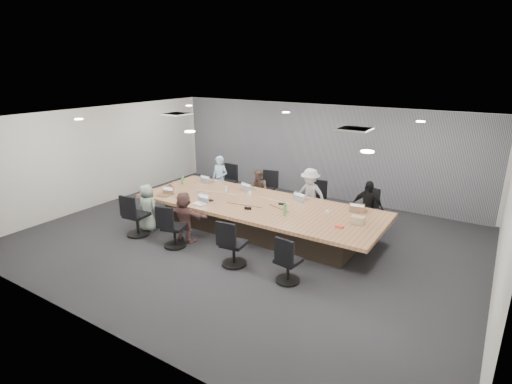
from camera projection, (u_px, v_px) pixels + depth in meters
The scene contains 39 objects.
floor at pixel (247, 239), 9.37m from camera, with size 10.00×8.00×0.00m, color #27262A.
ceiling at pixel (246, 119), 8.52m from camera, with size 10.00×8.00×0.00m, color white.
wall_back at pixel (319, 151), 12.17m from camera, with size 10.00×2.80×0.00m, color beige.
wall_front at pixel (92, 247), 5.73m from camera, with size 10.00×2.80×0.00m, color beige.
wall_left at pixel (102, 156), 11.50m from camera, with size 8.00×2.80×0.00m, color beige.
wall_right at pixel (506, 228), 6.40m from camera, with size 8.00×2.80×0.00m, color beige.
curtain at pixel (318, 151), 12.10m from camera, with size 9.80×0.04×2.80m, color slate.
conference_table at pixel (258, 216), 9.65m from camera, with size 6.00×2.20×0.74m.
chair_0 at pixel (227, 185), 12.13m from camera, with size 0.58×0.58×0.86m, color black, non-canonical shape.
chair_1 at pixel (265, 192), 11.44m from camera, with size 0.57×0.57×0.84m, color black, non-canonical shape.
chair_2 at pixel (315, 203), 10.66m from camera, with size 0.50×0.50×0.74m, color black, non-canonical shape.
chair_3 at pixel (371, 213), 9.89m from camera, with size 0.53×0.53×0.78m, color black, non-canonical shape.
chair_4 at pixel (137, 218), 9.47m from camera, with size 0.57×0.57×0.84m, color black, non-canonical shape.
chair_5 at pixel (174, 230), 8.87m from camera, with size 0.53×0.53×0.78m, color black, non-canonical shape.
chair_6 at pixel (234, 247), 8.04m from camera, with size 0.53×0.53×0.79m, color black, non-canonical shape.
chair_7 at pixel (288, 264), 7.42m from camera, with size 0.49×0.49×0.72m, color black, non-canonical shape.
person_0 at pixel (220, 179), 11.77m from camera, with size 0.50×0.33×1.37m, color #A1C8E9.
laptop_0 at pixel (208, 181), 11.31m from camera, with size 0.33×0.23×0.02m, color #B2B2B7.
person_1 at pixel (259, 190), 11.11m from camera, with size 0.56×0.44×1.15m, color brown.
laptop_1 at pixel (248, 189), 10.61m from camera, with size 0.35×0.24×0.02m, color #B2B2B7.
person_2 at pixel (310, 195), 10.28m from camera, with size 0.91×0.52×1.40m, color #A9A9A9.
laptop_2 at pixel (300, 199), 9.82m from camera, with size 0.34×0.24×0.02m, color #B2B2B7.
person_3 at pixel (367, 207), 9.52m from camera, with size 0.77×0.32×1.32m, color black.
laptop_3 at pixel (360, 210), 9.05m from camera, with size 0.34×0.23×0.02m, color #8C6647.
person_4 at pixel (148, 208), 9.70m from camera, with size 0.57×0.37×1.17m, color #8BA090.
laptop_4 at pixel (163, 195), 10.10m from camera, with size 0.31×0.21×0.02m, color #8C6647.
person_5 at pixel (185, 217), 9.09m from camera, with size 1.10×0.35×1.19m, color brown.
laptop_5 at pixel (200, 204), 9.49m from camera, with size 0.34×0.23×0.02m, color #B2B2B7.
bottle_green_left at pixel (182, 179), 11.07m from camera, with size 0.07×0.07×0.26m, color #468943.
bottle_green_right at pixel (285, 210), 8.74m from camera, with size 0.07×0.07×0.26m, color #468943.
bottle_clear at pixel (226, 190), 10.25m from camera, with size 0.06×0.06×0.19m, color silver.
cup_white_far at pixel (249, 194), 10.07m from camera, with size 0.09×0.09×0.11m, color white.
cup_white_near at pixel (327, 213), 8.81m from camera, with size 0.07×0.07×0.09m, color white.
mug_brown at pixel (170, 186), 10.70m from camera, with size 0.09×0.09×0.11m, color brown.
mic_left at pixel (210, 200), 9.73m from camera, with size 0.13×0.09×0.03m, color black.
mic_right at pixel (282, 204), 9.47m from camera, with size 0.16×0.10×0.03m, color black.
stapler at pixel (248, 208), 9.13m from camera, with size 0.16×0.04×0.06m, color black.
canvas_bag at pixel (358, 220), 8.31m from camera, with size 0.28×0.17×0.15m, color tan.
snack_packet at pixel (340, 227), 8.11m from camera, with size 0.17×0.11×0.04m, color red.
Camera 1 is at (4.79, -7.14, 3.90)m, focal length 28.00 mm.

